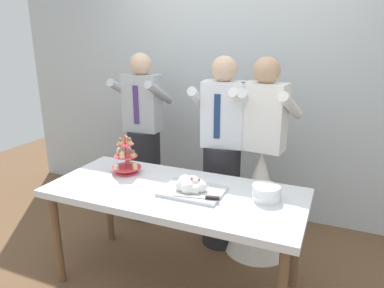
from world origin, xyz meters
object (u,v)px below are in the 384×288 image
(cupcake_stand, at_px, (126,158))
(main_cake_tray, at_px, (192,187))
(plate_stack, at_px, (266,193))
(person_bride, at_px, (260,188))
(person_guest, at_px, (144,147))
(person_groom, at_px, (222,165))
(dessert_table, at_px, (175,199))

(cupcake_stand, xyz_separation_m, main_cake_tray, (0.61, -0.14, -0.08))
(plate_stack, distance_m, person_bride, 0.68)
(main_cake_tray, relative_size, person_bride, 0.26)
(main_cake_tray, bearing_deg, person_guest, 135.93)
(cupcake_stand, distance_m, person_guest, 0.77)
(person_guest, bearing_deg, person_groom, -11.31)
(dessert_table, relative_size, cupcake_stand, 5.90)
(plate_stack, height_order, person_groom, person_groom)
(person_groom, relative_size, person_guest, 1.00)
(plate_stack, xyz_separation_m, person_guest, (-1.37, 0.76, -0.08))
(plate_stack, bearing_deg, person_guest, 151.04)
(person_groom, distance_m, person_bride, 0.37)
(dessert_table, height_order, person_guest, person_guest)
(person_guest, bearing_deg, person_bride, -7.13)
(dessert_table, height_order, person_bride, person_bride)
(plate_stack, bearing_deg, dessert_table, -171.82)
(person_guest, bearing_deg, main_cake_tray, -44.07)
(person_guest, bearing_deg, dessert_table, -48.58)
(cupcake_stand, height_order, person_guest, person_guest)
(dessert_table, xyz_separation_m, person_bride, (0.45, 0.70, -0.12))
(main_cake_tray, bearing_deg, plate_stack, 10.45)
(dessert_table, bearing_deg, cupcake_stand, 164.02)
(plate_stack, relative_size, person_bride, 0.11)
(person_bride, bearing_deg, plate_stack, -74.55)
(cupcake_stand, bearing_deg, plate_stack, -2.55)
(main_cake_tray, height_order, person_bride, person_bride)
(person_groom, bearing_deg, dessert_table, -100.11)
(plate_stack, relative_size, person_guest, 0.11)
(plate_stack, xyz_separation_m, person_bride, (-0.17, 0.61, -0.24))
(main_cake_tray, xyz_separation_m, person_guest, (-0.88, 0.85, -0.07))
(person_groom, xyz_separation_m, person_bride, (0.33, 0.02, -0.16))
(dessert_table, bearing_deg, main_cake_tray, -0.63)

